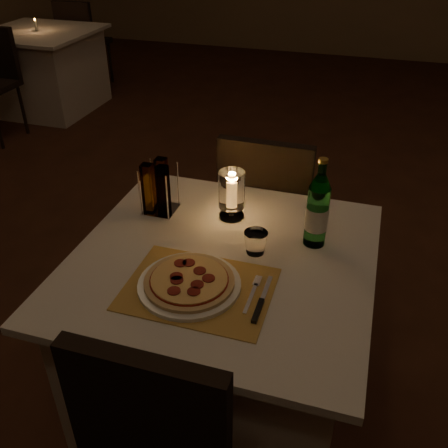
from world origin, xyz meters
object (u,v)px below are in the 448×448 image
(pizza, at_px, (189,280))
(hurricane_candle, at_px, (232,191))
(plate, at_px, (189,285))
(neighbor_table_left, at_px, (45,70))
(tumbler, at_px, (256,243))
(chair_far, at_px, (267,203))
(main_table, at_px, (222,335))
(water_bottle, at_px, (317,211))

(pizza, relative_size, hurricane_candle, 1.49)
(plate, bearing_deg, neighbor_table_left, 131.19)
(tumbler, distance_m, hurricane_candle, 0.25)
(chair_far, xyz_separation_m, plate, (-0.05, -0.89, 0.20))
(pizza, bearing_deg, chair_far, 86.79)
(pizza, distance_m, tumbler, 0.28)
(neighbor_table_left, bearing_deg, main_table, -46.51)
(chair_far, xyz_separation_m, water_bottle, (0.28, -0.54, 0.32))
(main_table, distance_m, hurricane_candle, 0.54)
(chair_far, height_order, hurricane_candle, hurricane_candle)
(water_bottle, xyz_separation_m, neighbor_table_left, (-2.96, 2.66, -0.50))
(plate, relative_size, tumbler, 3.97)
(pizza, relative_size, tumbler, 3.47)
(chair_far, height_order, pizza, chair_far)
(hurricane_candle, bearing_deg, chair_far, 84.73)
(neighbor_table_left, bearing_deg, pizza, -48.81)
(chair_far, relative_size, tumbler, 11.16)
(plate, bearing_deg, hurricane_candle, 89.00)
(tumbler, height_order, hurricane_candle, hurricane_candle)
(plate, bearing_deg, pizza, 164.30)
(tumbler, xyz_separation_m, water_bottle, (0.18, 0.11, 0.09))
(plate, distance_m, pizza, 0.02)
(plate, distance_m, hurricane_candle, 0.45)
(plate, relative_size, pizza, 1.14)
(main_table, bearing_deg, water_bottle, 31.67)
(pizza, height_order, hurricane_candle, hurricane_candle)
(tumbler, relative_size, water_bottle, 0.25)
(main_table, xyz_separation_m, tumbler, (0.10, 0.06, 0.41))
(pizza, xyz_separation_m, tumbler, (0.15, 0.24, 0.01))
(main_table, xyz_separation_m, water_bottle, (0.28, 0.17, 0.50))
(tumbler, distance_m, water_bottle, 0.23)
(chair_far, bearing_deg, plate, -93.20)
(tumbler, xyz_separation_m, hurricane_candle, (-0.14, 0.19, 0.07))
(tumbler, bearing_deg, chair_far, 98.62)
(hurricane_candle, bearing_deg, pizza, -91.01)
(main_table, height_order, chair_far, chair_far)
(main_table, relative_size, chair_far, 1.11)
(pizza, xyz_separation_m, hurricane_candle, (0.01, 0.43, 0.08))
(main_table, distance_m, tumbler, 0.42)
(tumbler, relative_size, hurricane_candle, 0.43)
(main_table, distance_m, chair_far, 0.74)
(tumbler, bearing_deg, pizza, -121.98)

